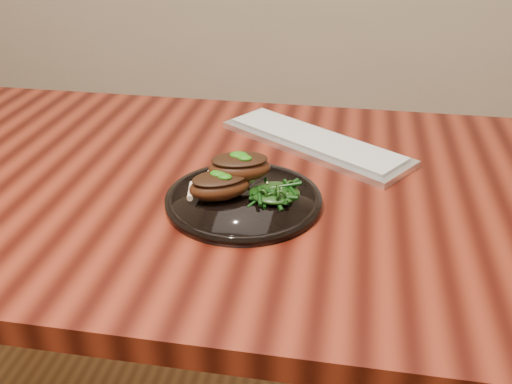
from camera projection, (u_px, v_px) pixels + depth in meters
desk at (237, 221)px, 1.04m from camera, size 1.60×0.80×0.75m
plate at (243, 200)px, 0.92m from camera, size 0.25×0.25×0.02m
lamb_chop_front at (219, 185)px, 0.91m from camera, size 0.12×0.11×0.04m
lamb_chop_back at (239, 166)px, 0.93m from camera, size 0.12×0.09×0.05m
herb_smear at (231, 178)px, 0.97m from camera, size 0.08×0.05×0.01m
greens_heap at (274, 190)px, 0.91m from camera, size 0.08×0.08×0.03m
keyboard at (315, 142)px, 1.12m from camera, size 0.40×0.32×0.02m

